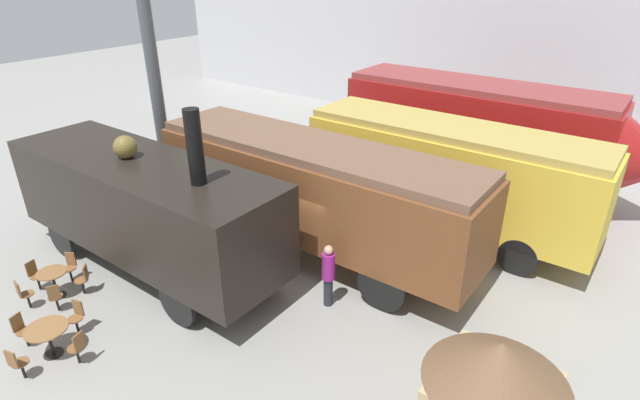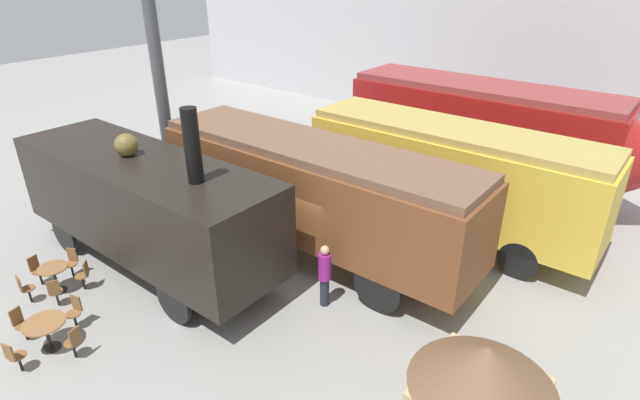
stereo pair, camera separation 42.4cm
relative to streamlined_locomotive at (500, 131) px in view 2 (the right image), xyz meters
name	(u,v)px [view 2 (the right image)]	position (x,y,z in m)	size (l,w,h in m)	color
ground_plane	(304,260)	(-2.53, -8.50, -2.42)	(80.00, 80.00, 0.00)	gray
backdrop_wall	(508,44)	(-2.53, 7.08, 2.08)	(44.00, 0.15, 9.00)	silver
streamlined_locomotive	(500,131)	(0.00, 0.00, 0.00)	(11.94, 2.79, 4.07)	maroon
passenger_coach_vintage	(451,172)	(0.02, -4.27, -0.25)	(9.28, 2.50, 3.65)	gold
passenger_coach_wooden	(313,188)	(-2.62, -7.94, -0.22)	(10.29, 2.58, 3.56)	brown
steam_locomotive	(145,201)	(-5.96, -11.37, -0.34)	(8.98, 2.68, 5.20)	black
cafe_table_near	(54,273)	(-6.86, -13.88, -1.83)	(0.77, 0.77, 0.78)	black
cafe_table_mid	(45,328)	(-4.80, -15.09, -1.80)	(0.94, 0.94, 0.76)	black
cafe_chair_0	(72,261)	(-7.22, -13.21, -1.91)	(0.39, 0.40, 0.87)	black
cafe_chair_1	(36,268)	(-7.61, -14.02, -1.91)	(0.38, 0.36, 0.87)	black
cafe_chair_2	(24,287)	(-6.96, -14.63, -1.91)	(0.36, 0.37, 0.87)	black
cafe_chair_3	(55,291)	(-6.18, -14.21, -1.91)	(0.40, 0.38, 0.87)	black
cafe_chair_4	(84,273)	(-6.34, -13.33, -1.91)	(0.40, 0.40, 0.87)	black
cafe_chair_5	(75,310)	(-5.03, -14.28, -1.91)	(0.37, 0.39, 0.87)	black
cafe_chair_6	(20,322)	(-5.61, -15.32, -1.91)	(0.39, 0.37, 0.87)	black
cafe_chair_7	(14,355)	(-4.57, -15.90, -1.91)	(0.37, 0.39, 0.87)	black
cafe_chair_8	(74,341)	(-3.99, -14.86, -1.91)	(0.39, 0.37, 0.87)	black
visitor_person	(325,273)	(-0.74, -9.80, -1.44)	(0.34, 0.34, 1.80)	#262633
support_pillar	(161,94)	(-9.26, -8.13, 1.58)	(0.44, 0.44, 8.00)	#4C5156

